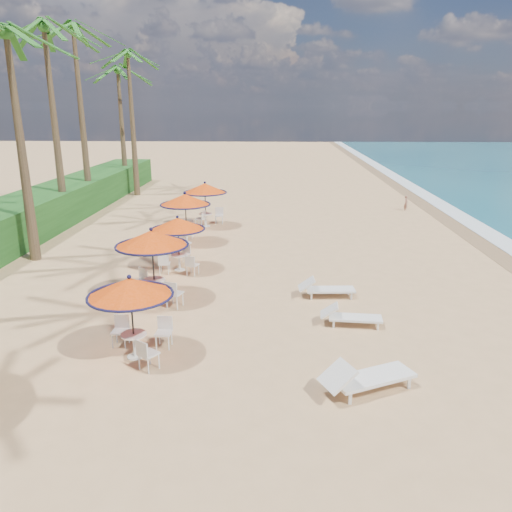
# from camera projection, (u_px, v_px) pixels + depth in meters

# --- Properties ---
(ground) EXTENTS (160.00, 160.00, 0.00)m
(ground) POSITION_uv_depth(u_px,v_px,m) (324.00, 359.00, 12.51)
(ground) COLOR tan
(ground) RESTS_ON ground
(wetsand_band) EXTENTS (1.40, 140.00, 0.02)m
(wetsand_band) POSITION_uv_depth(u_px,v_px,m) (497.00, 252.00, 21.73)
(wetsand_band) COLOR olive
(wetsand_band) RESTS_ON ground
(scrub_hedge) EXTENTS (3.00, 40.00, 1.80)m
(scrub_hedge) POSITION_uv_depth(u_px,v_px,m) (15.00, 222.00, 23.34)
(scrub_hedge) COLOR #194716
(scrub_hedge) RESTS_ON ground
(station_0) EXTENTS (2.11, 2.11, 2.20)m
(station_0) POSITION_uv_depth(u_px,v_px,m) (132.00, 297.00, 12.18)
(station_0) COLOR black
(station_0) RESTS_ON ground
(station_1) EXTENTS (2.34, 2.34, 2.44)m
(station_1) POSITION_uv_depth(u_px,v_px,m) (151.00, 248.00, 15.79)
(station_1) COLOR black
(station_1) RESTS_ON ground
(station_2) EXTENTS (2.07, 2.09, 2.16)m
(station_2) POSITION_uv_depth(u_px,v_px,m) (178.00, 231.00, 18.84)
(station_2) COLOR black
(station_2) RESTS_ON ground
(station_3) EXTENTS (2.30, 2.32, 2.40)m
(station_3) POSITION_uv_depth(u_px,v_px,m) (184.00, 206.00, 22.60)
(station_3) COLOR black
(station_3) RESTS_ON ground
(station_4) EXTENTS (2.28, 2.28, 2.38)m
(station_4) POSITION_uv_depth(u_px,v_px,m) (205.00, 192.00, 25.84)
(station_4) COLOR black
(station_4) RESTS_ON ground
(lounger_near) EXTENTS (2.29, 1.58, 0.79)m
(lounger_near) POSITION_uv_depth(u_px,v_px,m) (365.00, 377.00, 10.97)
(lounger_near) COLOR white
(lounger_near) RESTS_ON ground
(lounger_mid) EXTENTS (1.79, 0.68, 0.63)m
(lounger_mid) POSITION_uv_depth(u_px,v_px,m) (349.00, 316.00, 14.35)
(lounger_mid) COLOR white
(lounger_mid) RESTS_ON ground
(lounger_far) EXTENTS (1.89, 0.69, 0.67)m
(lounger_far) POSITION_uv_depth(u_px,v_px,m) (325.00, 288.00, 16.49)
(lounger_far) COLOR white
(lounger_far) RESTS_ON ground
(palm_3) EXTENTS (5.00, 5.00, 8.96)m
(palm_3) POSITION_uv_depth(u_px,v_px,m) (8.00, 47.00, 18.32)
(palm_3) COLOR brown
(palm_3) RESTS_ON ground
(palm_4) EXTENTS (5.00, 5.00, 10.02)m
(palm_4) POSITION_uv_depth(u_px,v_px,m) (45.00, 39.00, 24.00)
(palm_4) COLOR brown
(palm_4) RESTS_ON ground
(palm_5) EXTENTS (5.00, 5.00, 10.53)m
(palm_5) POSITION_uv_depth(u_px,v_px,m) (74.00, 39.00, 27.64)
(palm_5) COLOR brown
(palm_5) RESTS_ON ground
(palm_6) EXTENTS (5.00, 5.00, 9.69)m
(palm_6) POSITION_uv_depth(u_px,v_px,m) (128.00, 63.00, 33.16)
(palm_6) COLOR brown
(palm_6) RESTS_ON ground
(palm_7) EXTENTS (5.00, 5.00, 8.84)m
(palm_7) POSITION_uv_depth(u_px,v_px,m) (118.00, 78.00, 35.69)
(palm_7) COLOR brown
(palm_7) RESTS_ON ground
(person) EXTENTS (0.35, 0.41, 0.96)m
(person) POSITION_uv_depth(u_px,v_px,m) (406.00, 203.00, 30.22)
(person) COLOR #925E4A
(person) RESTS_ON ground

